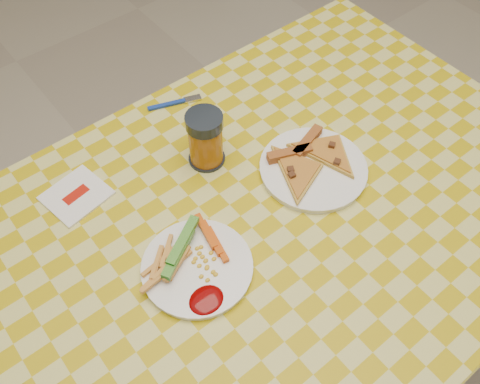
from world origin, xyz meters
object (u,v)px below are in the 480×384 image
object	(u,v)px
table	(270,234)
drink_glass	(205,139)
plate_left	(197,268)
plate_right	(313,169)

from	to	relation	value
table	drink_glass	size ratio (longest dim) A/B	10.11
table	plate_left	distance (m)	0.20
plate_left	table	bearing A→B (deg)	2.59
table	plate_left	bearing A→B (deg)	-177.41
table	plate_right	bearing A→B (deg)	12.04
table	plate_right	xyz separation A→B (m)	(0.14, 0.03, 0.08)
plate_left	plate_right	size ratio (longest dim) A/B	0.91
table	drink_glass	world-z (taller)	drink_glass
plate_left	drink_glass	distance (m)	0.27
drink_glass	table	bearing A→B (deg)	-85.52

